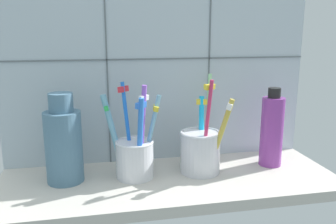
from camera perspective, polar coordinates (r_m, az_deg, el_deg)
counter_slab at (r=68.47cm, az=0.36°, el=-11.42°), size 64.00×22.00×2.00cm
tile_wall_back at (r=74.38cm, az=-1.53°, el=7.77°), size 64.00×2.20×45.00cm
toothbrush_cup_left at (r=67.36cm, az=-5.42°, el=-6.74°), size 11.23×7.26×18.06cm
toothbrush_cup_right at (r=69.80cm, az=5.35°, el=-5.93°), size 9.30×10.96×18.76cm
ceramic_vase at (r=67.16cm, az=-16.49°, el=-4.80°), size 6.67×6.67×16.59cm
soap_bottle at (r=75.33cm, az=16.40°, el=-2.84°), size 4.58×4.58×16.18cm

